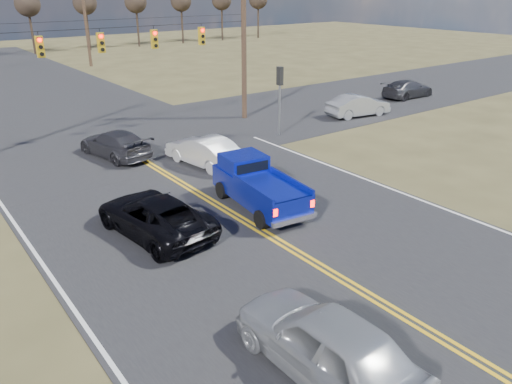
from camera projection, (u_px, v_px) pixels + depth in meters
ground at (357, 289)px, 14.24m from camera, size 160.00×160.00×0.00m
road_main at (184, 185)px, 21.62m from camera, size 14.00×120.00×0.02m
road_cross at (112, 142)px, 27.52m from camera, size 120.00×12.00×0.02m
signal_gantry at (112, 47)px, 25.69m from camera, size 19.60×4.83×10.00m
utility_poles at (109, 46)px, 24.77m from camera, size 19.60×58.32×10.00m
treeline at (48, 24)px, 31.93m from camera, size 87.00×117.80×7.40m
pickup_truck at (257, 185)px, 19.24m from camera, size 2.39×5.01×1.82m
silver_suv at (327, 343)px, 10.86m from camera, size 2.00×4.86×1.65m
black_suv at (154, 215)px, 17.18m from camera, size 2.88×5.22×1.39m
white_car_queue at (204, 151)px, 23.81m from camera, size 2.14×4.48×1.42m
dgrey_car_queue at (115, 144)px, 24.97m from camera, size 2.62×4.87×1.34m
cross_car_east_near at (358, 105)px, 32.72m from camera, size 2.22×4.53×1.43m
cross_car_east_far at (408, 89)px, 38.14m from camera, size 1.88×4.63×1.34m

